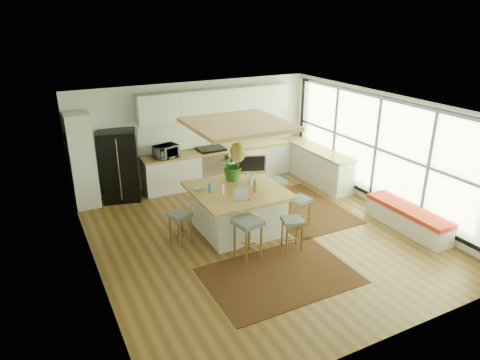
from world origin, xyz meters
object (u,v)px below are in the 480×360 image
stool_right_front (299,211)px  stool_right_back (273,197)px  fridge (119,164)px  laptop (242,194)px  stool_near_right (292,233)px  stool_near_left (248,241)px  island_plant (233,167)px  monitor (252,169)px  stool_left_side (181,227)px  microwave (166,150)px  island (237,209)px

stool_right_front → stool_right_back: size_ratio=0.83×
stool_right_front → fridge: bearing=134.0°
fridge → laptop: bearing=-48.2°
fridge → stool_near_right: (2.40, -3.95, -0.57)m
stool_near_left → stool_right_back: bearing=46.4°
island_plant → fridge: bearing=132.5°
monitor → island_plant: 0.42m
fridge → stool_left_side: 2.84m
monitor → microwave: 2.62m
laptop → monitor: bearing=67.1°
laptop → island_plant: (0.32, 1.05, 0.15)m
stool_near_right → island_plant: bearing=102.9°
stool_left_side → microwave: bearing=77.0°
fridge → stool_right_front: fridge is taller
microwave → island_plant: (0.82, -2.12, 0.08)m
stool_near_right → island: bearing=114.9°
stool_near_left → stool_right_back: 2.14m
fridge → stool_right_back: fridge is taller
laptop → stool_near_right: bearing=-28.5°
stool_right_front → island_plant: size_ratio=0.94×
stool_near_right → stool_right_back: 1.76m
stool_right_back → laptop: size_ratio=2.55×
stool_right_back → stool_left_side: bearing=-169.5°
stool_right_front → laptop: bearing=-179.0°
stool_near_left → island_plant: size_ratio=1.12×
stool_right_back → island_plant: 1.30m
stool_near_right → stool_left_side: 2.21m
microwave → stool_near_left: bearing=-101.6°
stool_near_left → island_plant: island_plant is taller
island → monitor: 0.95m
stool_left_side → fridge: bearing=101.5°
stool_right_front → island: bearing=159.2°
fridge → island: bearing=-41.7°
island → stool_near_right: island is taller
island → island_plant: bearing=73.3°
stool_left_side → monitor: 2.01m
stool_right_back → monitor: (-0.62, -0.11, 0.83)m
monitor → stool_near_left: bearing=-100.0°
stool_near_right → monitor: monitor is taller
island → laptop: bearing=-107.5°
island → stool_left_side: bearing=-179.6°
stool_right_front → microwave: 3.76m
stool_near_right → microwave: bearing=107.5°
stool_near_left → island_plant: 1.93m
stool_left_side → monitor: (1.79, 0.33, 0.83)m
fridge → monitor: size_ratio=2.81×
stool_right_front → stool_right_back: 0.92m
fridge → island: 3.31m
stool_near_right → stool_near_left: bearing=172.8°
stool_near_right → laptop: 1.24m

